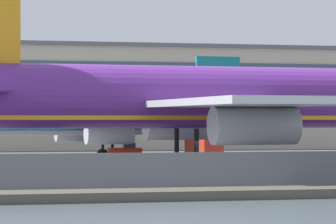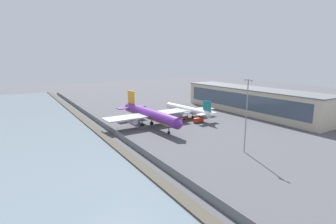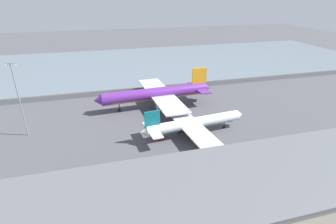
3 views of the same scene
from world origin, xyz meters
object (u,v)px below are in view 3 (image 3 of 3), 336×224
object	(u,v)px
passenger_jet_white_teal	(193,123)
ops_van	(158,133)
baggage_tug	(181,129)
cargo_jet_purple	(158,94)
apron_light_mast_apron_west	(19,97)

from	to	relation	value
passenger_jet_white_teal	ops_van	size ratio (longest dim) A/B	6.70
baggage_tug	ops_van	distance (m)	8.50
cargo_jet_purple	apron_light_mast_apron_west	world-z (taller)	apron_light_mast_apron_west
cargo_jet_purple	passenger_jet_white_teal	world-z (taller)	cargo_jet_purple
cargo_jet_purple	ops_van	size ratio (longest dim) A/B	8.85
passenger_jet_white_teal	baggage_tug	distance (m)	5.46
cargo_jet_purple	ops_van	distance (m)	24.74
cargo_jet_purple	apron_light_mast_apron_west	xyz separation A→B (m)	(45.97, 11.45, 7.66)
apron_light_mast_apron_west	passenger_jet_white_teal	bearing A→B (deg)	165.01
baggage_tug	apron_light_mast_apron_west	xyz separation A→B (m)	(48.80, -10.54, 12.41)
baggage_tug	ops_van	bearing A→B (deg)	11.88
cargo_jet_purple	apron_light_mast_apron_west	size ratio (longest dim) A/B	2.02
cargo_jet_purple	baggage_tug	distance (m)	22.68
ops_van	passenger_jet_white_teal	bearing A→B (deg)	172.14
passenger_jet_white_teal	apron_light_mast_apron_west	bearing A→B (deg)	-14.99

